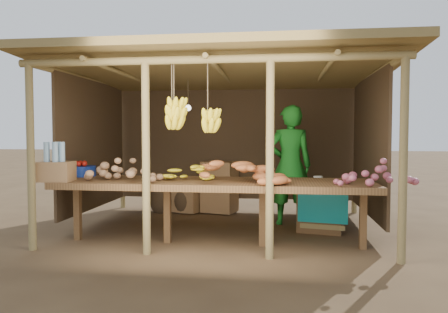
# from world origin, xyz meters

# --- Properties ---
(ground) EXTENTS (60.00, 60.00, 0.00)m
(ground) POSITION_xyz_m (0.00, 0.00, 0.00)
(ground) COLOR brown
(ground) RESTS_ON ground
(stall_structure) EXTENTS (4.70, 3.50, 2.43)m
(stall_structure) POSITION_xyz_m (-0.01, 0.11, 1.92)
(stall_structure) COLOR olive
(stall_structure) RESTS_ON ground
(counter) EXTENTS (3.90, 1.05, 0.80)m
(counter) POSITION_xyz_m (0.00, -0.95, 0.74)
(counter) COLOR brown
(counter) RESTS_ON ground
(potato_heap) EXTENTS (1.12, 0.91, 0.37)m
(potato_heap) POSITION_xyz_m (-1.14, -1.09, 0.98)
(potato_heap) COLOR #9D7551
(potato_heap) RESTS_ON counter
(sweet_potato_heap) EXTENTS (1.17, 0.73, 0.36)m
(sweet_potato_heap) POSITION_xyz_m (0.29, -1.11, 0.98)
(sweet_potato_heap) COLOR #B7602F
(sweet_potato_heap) RESTS_ON counter
(onion_heap) EXTENTS (0.90, 0.57, 0.36)m
(onion_heap) POSITION_xyz_m (1.88, -1.19, 0.98)
(onion_heap) COLOR #BD5C70
(onion_heap) RESTS_ON counter
(banana_pile) EXTENTS (0.61, 0.49, 0.34)m
(banana_pile) POSITION_xyz_m (-0.34, -0.91, 0.97)
(banana_pile) COLOR yellow
(banana_pile) RESTS_ON counter
(tomato_basin) EXTENTS (0.40, 0.40, 0.21)m
(tomato_basin) POSITION_xyz_m (-1.90, -0.62, 0.89)
(tomato_basin) COLOR navy
(tomato_basin) RESTS_ON counter
(bottle_box) EXTENTS (0.41, 0.33, 0.48)m
(bottle_box) POSITION_xyz_m (-1.90, -1.28, 0.98)
(bottle_box) COLOR olive
(bottle_box) RESTS_ON counter
(vendor) EXTENTS (0.69, 0.48, 1.81)m
(vendor) POSITION_xyz_m (0.96, 0.39, 0.91)
(vendor) COLOR #1B7B21
(vendor) RESTS_ON ground
(tarp_crate) EXTENTS (0.77, 0.70, 0.80)m
(tarp_crate) POSITION_xyz_m (1.39, -0.02, 0.33)
(tarp_crate) COLOR brown
(tarp_crate) RESTS_ON ground
(carton_stack) EXTENTS (1.26, 0.59, 0.88)m
(carton_stack) POSITION_xyz_m (-0.43, 1.19, 0.39)
(carton_stack) COLOR olive
(carton_stack) RESTS_ON ground
(burlap_sacks) EXTENTS (0.88, 0.46, 0.62)m
(burlap_sacks) POSITION_xyz_m (-1.03, 1.15, 0.27)
(burlap_sacks) COLOR #4A3622
(burlap_sacks) RESTS_ON ground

